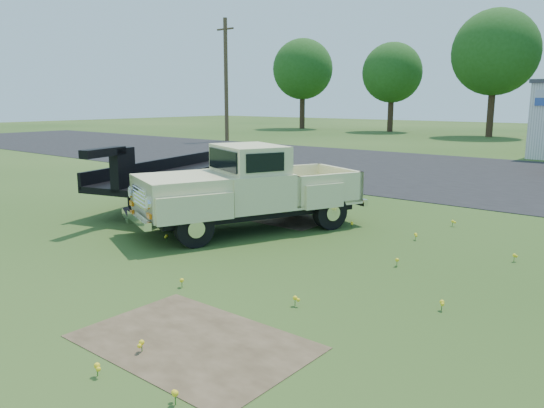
{
  "coord_description": "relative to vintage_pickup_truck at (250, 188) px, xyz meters",
  "views": [
    {
      "loc": [
        6.35,
        -7.32,
        3.1
      ],
      "look_at": [
        -0.44,
        1.0,
        0.98
      ],
      "focal_mm": 35.0,
      "sensor_mm": 36.0,
      "label": 1
    }
  ],
  "objects": [
    {
      "name": "dirt_patch_b",
      "position": [
        -0.01,
        1.44,
        -1.03
      ],
      "size": [
        2.2,
        1.6,
        0.01
      ],
      "primitive_type": "cube",
      "color": "#443624",
      "rests_on": "ground"
    },
    {
      "name": "treeline_a",
      "position": [
        -26.01,
        37.94,
        5.27
      ],
      "size": [
        6.4,
        6.4,
        9.52
      ],
      "color": "#3A271A",
      "rests_on": "ground"
    },
    {
      "name": "treeline_b",
      "position": [
        -16.01,
        38.94,
        4.64
      ],
      "size": [
        5.76,
        5.76,
        8.57
      ],
      "color": "#3A271A",
      "rests_on": "ground"
    },
    {
      "name": "flatbed_trailer",
      "position": [
        -3.7,
        1.37,
        -0.04
      ],
      "size": [
        4.19,
        7.63,
        1.98
      ],
      "primitive_type": null,
      "rotation": [
        0.0,
        0.0,
        0.26
      ],
      "color": "black",
      "rests_on": "ground"
    },
    {
      "name": "utility_pole_west",
      "position": [
        -20.01,
        19.94,
        3.57
      ],
      "size": [
        1.6,
        0.3,
        9.0
      ],
      "color": "#473620",
      "rests_on": "ground"
    },
    {
      "name": "asphalt_lot",
      "position": [
        1.99,
        12.94,
        -1.03
      ],
      "size": [
        90.0,
        14.0,
        0.02
      ],
      "primitive_type": "cube",
      "color": "black",
      "rests_on": "ground"
    },
    {
      "name": "treeline_c",
      "position": [
        -6.01,
        37.44,
        5.91
      ],
      "size": [
        7.04,
        7.04,
        10.47
      ],
      "color": "#3A271A",
      "rests_on": "ground"
    },
    {
      "name": "vintage_pickup_truck",
      "position": [
        0.0,
        0.0,
        0.0
      ],
      "size": [
        4.25,
        6.08,
        2.06
      ],
      "primitive_type": null,
      "rotation": [
        0.0,
        0.0,
        -0.4
      ],
      "color": "#CDC389",
      "rests_on": "ground"
    },
    {
      "name": "dirt_patch_a",
      "position": [
        3.49,
        -5.06,
        -1.03
      ],
      "size": [
        3.0,
        2.0,
        0.01
      ],
      "primitive_type": "cube",
      "color": "#443624",
      "rests_on": "ground"
    },
    {
      "name": "ground",
      "position": [
        1.99,
        -2.06,
        -1.03
      ],
      "size": [
        140.0,
        140.0,
        0.0
      ],
      "primitive_type": "plane",
      "color": "#244115",
      "rests_on": "ground"
    }
  ]
}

